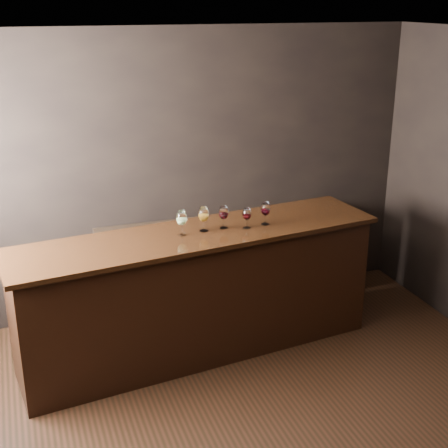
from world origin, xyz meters
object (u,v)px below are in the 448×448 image
object	(u,v)px
bar_counter	(198,295)
glass_white	(182,219)
glass_amber	(204,215)
glass_red_c	(266,210)
back_bar_shelf	(226,263)
glass_red_b	(247,215)
glass_red_a	(224,213)

from	to	relation	value
bar_counter	glass_white	xyz separation A→B (m)	(-0.14, -0.00, 0.74)
glass_amber	glass_red_c	size ratio (longest dim) A/B	1.07
bar_counter	back_bar_shelf	world-z (taller)	bar_counter
glass_white	glass_amber	xyz separation A→B (m)	(0.20, 0.03, -0.00)
glass_red_b	glass_red_c	xyz separation A→B (m)	(0.19, 0.04, 0.01)
glass_white	back_bar_shelf	bearing A→B (deg)	49.62
bar_counter	glass_white	world-z (taller)	glass_white
bar_counter	glass_amber	world-z (taller)	glass_amber
back_bar_shelf	glass_red_a	distance (m)	1.14
glass_amber	back_bar_shelf	bearing A→B (deg)	58.31
back_bar_shelf	glass_red_b	world-z (taller)	glass_red_b
glass_amber	glass_red_b	world-z (taller)	glass_amber
glass_red_b	glass_red_c	world-z (taller)	glass_red_c
glass_white	glass_red_c	size ratio (longest dim) A/B	1.07
back_bar_shelf	glass_red_a	xyz separation A→B (m)	(-0.28, -0.75, 0.81)
back_bar_shelf	glass_amber	distance (m)	1.21
glass_red_c	back_bar_shelf	bearing A→B (deg)	97.09
glass_red_a	glass_red_c	xyz separation A→B (m)	(0.38, -0.03, 0.00)
bar_counter	glass_amber	distance (m)	0.74
back_bar_shelf	glass_white	size ratio (longest dim) A/B	12.08
back_bar_shelf	glass_red_a	bearing A→B (deg)	-110.71
back_bar_shelf	glass_red_b	size ratio (longest dim) A/B	14.23
glass_red_a	back_bar_shelf	bearing A→B (deg)	69.29
glass_red_a	glass_red_b	world-z (taller)	glass_red_a
glass_white	glass_red_a	size ratio (longest dim) A/B	1.08
bar_counter	glass_amber	size ratio (longest dim) A/B	14.77
back_bar_shelf	glass_amber	xyz separation A→B (m)	(-0.47, -0.76, 0.82)
bar_counter	back_bar_shelf	distance (m)	0.95
glass_white	glass_red_a	distance (m)	0.39
bar_counter	glass_amber	bearing A→B (deg)	15.02
back_bar_shelf	glass_red_b	distance (m)	1.14
glass_red_a	glass_red_c	distance (m)	0.38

